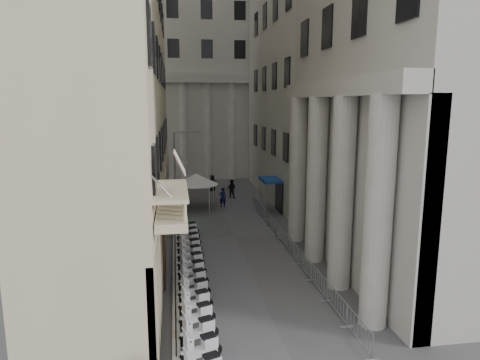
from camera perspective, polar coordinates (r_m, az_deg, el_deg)
The scene contains 32 objects.
far_building at distance 58.74m, azimuth -4.79°, elevation 15.49°, with size 22.00×10.00×30.00m, color beige.
iron_fence at distance 29.95m, azimuth -8.62°, elevation -8.62°, with size 0.30×28.00×1.40m, color black, non-canonical shape.
blue_awning at distance 38.52m, azimuth 4.04°, elevation -4.24°, with size 1.60×3.00×3.00m, color navy, non-canonical shape.
flag at distance 18.14m, azimuth -7.44°, elevation -21.95°, with size 1.00×1.40×8.20m, color #9E0C11, non-canonical shape.
scooter_2 at distance 18.75m, azimuth -5.44°, elevation -20.74°, with size 0.56×1.40×1.50m, color silver, non-canonical shape.
scooter_3 at distance 19.87m, azimuth -5.67°, elevation -18.82°, with size 0.56×1.40×1.50m, color silver, non-canonical shape.
scooter_4 at distance 21.02m, azimuth -5.87°, elevation -17.10°, with size 0.56×1.40×1.50m, color silver, non-canonical shape.
scooter_5 at distance 22.18m, azimuth -6.05°, elevation -15.56°, with size 0.56×1.40×1.50m, color silver, non-canonical shape.
scooter_6 at distance 23.36m, azimuth -6.21°, elevation -14.17°, with size 0.56×1.40×1.50m, color silver, non-canonical shape.
scooter_7 at distance 24.55m, azimuth -6.35°, elevation -12.92°, with size 0.56×1.40×1.50m, color silver, non-canonical shape.
scooter_8 at distance 25.75m, azimuth -6.47°, elevation -11.79°, with size 0.56×1.40×1.50m, color silver, non-canonical shape.
scooter_9 at distance 26.96m, azimuth -6.59°, elevation -10.75°, with size 0.56×1.40×1.50m, color silver, non-canonical shape.
scooter_10 at distance 28.18m, azimuth -6.69°, elevation -9.81°, with size 0.56×1.40×1.50m, color silver, non-canonical shape.
scooter_11 at distance 29.40m, azimuth -6.79°, elevation -8.94°, with size 0.56×1.40×1.50m, color silver, non-canonical shape.
scooter_12 at distance 30.63m, azimuth -6.87°, elevation -8.14°, with size 0.56×1.40×1.50m, color silver, non-canonical shape.
scooter_13 at distance 31.87m, azimuth -6.95°, elevation -7.41°, with size 0.56×1.40×1.50m, color silver, non-canonical shape.
barrier_0 at distance 19.25m, azimuth 15.53°, elevation -20.20°, with size 0.60×2.40×1.10m, color #95989C, non-canonical shape.
barrier_1 at distance 21.26m, azimuth 12.67°, elevation -16.97°, with size 0.60×2.40×1.10m, color #95989C, non-canonical shape.
barrier_2 at distance 23.36m, azimuth 10.38°, elevation -14.28°, with size 0.60×2.40×1.10m, color #95989C, non-canonical shape.
barrier_3 at distance 25.54m, azimuth 8.53°, elevation -12.03°, with size 0.60×2.40×1.10m, color #95989C, non-canonical shape.
barrier_4 at distance 27.77m, azimuth 6.99°, elevation -10.12°, with size 0.60×2.40×1.10m, color #95989C, non-canonical shape.
barrier_5 at distance 30.04m, azimuth 5.69°, elevation -8.49°, with size 0.60×2.40×1.10m, color #95989C, non-canonical shape.
barrier_6 at distance 32.35m, azimuth 4.59°, elevation -7.10°, with size 0.60×2.40×1.10m, color #95989C, non-canonical shape.
barrier_7 at distance 34.68m, azimuth 3.64°, elevation -5.88°, with size 0.60×2.40×1.10m, color #95989C, non-canonical shape.
barrier_8 at distance 37.04m, azimuth 2.82°, elevation -4.82°, with size 0.60×2.40×1.10m, color #95989C, non-canonical shape.
barrier_9 at distance 39.41m, azimuth 2.09°, elevation -3.89°, with size 0.60×2.40×1.10m, color #95989C, non-canonical shape.
security_tent at distance 39.63m, azimuth -6.32°, elevation 0.16°, with size 4.01×4.01×3.26m.
street_lamp at distance 36.15m, azimuth -8.30°, elevation 1.69°, with size 2.31×0.87×7.30m.
info_kiosk at distance 35.51m, azimuth -8.38°, elevation -4.13°, with size 0.55×0.84×1.72m.
pedestrian_a at distance 39.97m, azimuth -2.34°, elevation -2.33°, with size 0.67×0.44×1.84m, color #0D1035.
pedestrian_b at distance 43.68m, azimuth -1.14°, elevation -1.16°, with size 0.95×0.74×1.95m, color black.
pedestrian_c at distance 47.34m, azimuth -3.70°, elevation -0.40°, with size 0.86×0.56×1.76m, color black.
Camera 1 is at (-4.15, -10.35, 9.65)m, focal length 32.00 mm.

